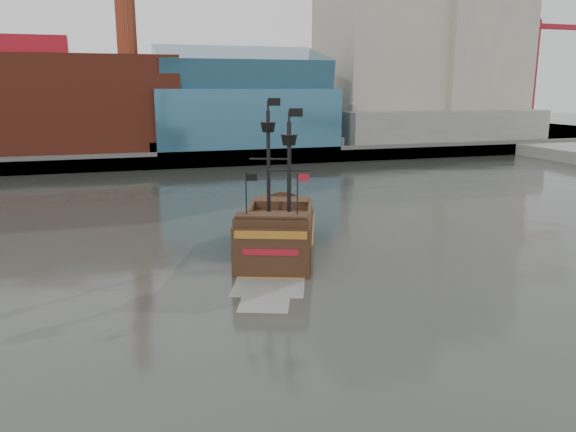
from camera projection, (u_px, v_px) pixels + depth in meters
name	position (u px, v px, depth m)	size (l,w,h in m)	color
ground	(355.00, 330.00, 29.08)	(400.00, 400.00, 0.00)	#292B26
promenade_far	(171.00, 144.00, 114.44)	(220.00, 60.00, 2.00)	slate
seawall	(190.00, 160.00, 86.93)	(220.00, 1.00, 2.60)	#4C4C49
skyline	(197.00, 19.00, 103.74)	(149.00, 45.00, 62.00)	brown
crane_a	(532.00, 55.00, 123.90)	(22.50, 4.00, 32.25)	slate
crane_b	(535.00, 73.00, 136.79)	(19.10, 4.00, 26.25)	slate
pirate_ship	(278.00, 237.00, 42.77)	(10.34, 17.12, 12.31)	black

